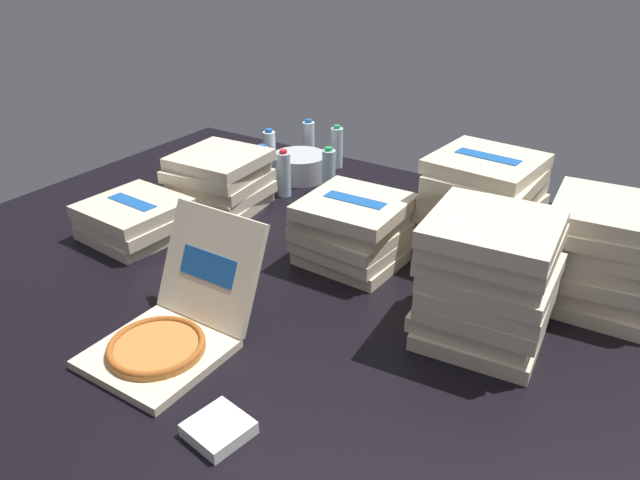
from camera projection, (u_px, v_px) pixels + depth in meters
ground_plane at (318, 294)px, 2.08m from camera, size 3.20×2.40×0.02m
open_pizza_box at (174, 324)px, 1.78m from camera, size 0.35×0.50×0.35m
pizza_stack_left_far at (220, 181)px, 2.63m from camera, size 0.40×0.41×0.25m
pizza_stack_right_far at (354, 230)px, 2.22m from camera, size 0.38×0.38×0.25m
pizza_stack_right_near at (488, 279)px, 1.77m from camera, size 0.40×0.40×0.39m
pizza_stack_left_near at (135, 219)px, 2.41m from camera, size 0.38×0.38×0.15m
pizza_stack_center_far at (604, 254)px, 1.95m from camera, size 0.41×0.40×0.35m
pizza_stack_right_mid at (481, 209)px, 2.20m from camera, size 0.40×0.40×0.40m
ice_bucket at (300, 166)px, 2.97m from camera, size 0.26×0.26×0.12m
water_bottle_0 at (337, 147)px, 3.09m from camera, size 0.06×0.06×0.22m
water_bottle_1 at (329, 171)px, 2.79m from camera, size 0.06×0.06×0.22m
water_bottle_2 at (270, 151)px, 3.03m from camera, size 0.06×0.06×0.22m
water_bottle_3 at (309, 141)px, 3.18m from camera, size 0.06×0.06×0.22m
water_bottle_4 at (284, 174)px, 2.76m from camera, size 0.06×0.06×0.22m
water_bottle_5 at (263, 168)px, 2.82m from camera, size 0.06×0.06×0.22m
napkin_pile at (219, 429)px, 1.49m from camera, size 0.16×0.16×0.04m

